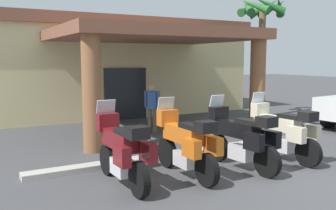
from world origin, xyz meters
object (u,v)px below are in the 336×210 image
object	(u,v)px
motorcycle_orange	(186,144)
motorcycle_cream	(283,132)
motorcycle_maroon	(122,150)
motel_building	(105,65)
palm_tree_near_portico	(262,20)
pedestrian	(152,105)
motorcycle_black	(242,138)

from	to	relation	value
motorcycle_orange	motorcycle_cream	distance (m)	2.77
motorcycle_maroon	motorcycle_cream	size ratio (longest dim) A/B	1.00
motorcycle_maroon	motel_building	bearing A→B (deg)	-18.59
motorcycle_maroon	palm_tree_near_portico	bearing A→B (deg)	-58.23
motorcycle_orange	pedestrian	world-z (taller)	pedestrian
motorcycle_orange	palm_tree_near_portico	size ratio (longest dim) A/B	0.43
motorcycle_maroon	palm_tree_near_portico	xyz separation A→B (m)	(8.58, 5.29, 3.38)
motorcycle_cream	motorcycle_maroon	bearing A→B (deg)	84.97
pedestrian	motorcycle_orange	bearing A→B (deg)	-152.45
motel_building	motorcycle_maroon	size ratio (longest dim) A/B	5.84
motel_building	motorcycle_cream	distance (m)	10.28
motorcycle_orange	motorcycle_black	xyz separation A→B (m)	(1.38, -0.15, 0.00)
motel_building	motorcycle_cream	size ratio (longest dim) A/B	5.83
motorcycle_cream	motorcycle_orange	bearing A→B (deg)	86.34
palm_tree_near_portico	motorcycle_black	bearing A→B (deg)	-136.18
palm_tree_near_portico	motorcycle_cream	bearing A→B (deg)	-128.87
motel_building	motorcycle_orange	size ratio (longest dim) A/B	5.84
motorcycle_maroon	motorcycle_black	distance (m)	2.78
palm_tree_near_portico	pedestrian	bearing A→B (deg)	-170.89
motorcycle_orange	motel_building	bearing A→B (deg)	-11.05
motorcycle_cream	palm_tree_near_portico	size ratio (longest dim) A/B	0.43
motorcycle_maroon	pedestrian	xyz separation A→B (m)	(2.93, 4.39, 0.25)
motorcycle_maroon	pedestrian	world-z (taller)	pedestrian
motorcycle_maroon	pedestrian	size ratio (longest dim) A/B	1.34
motorcycle_cream	motel_building	bearing A→B (deg)	2.14
motel_building	pedestrian	size ratio (longest dim) A/B	7.85
motorcycle_cream	pedestrian	xyz separation A→B (m)	(-1.22, 4.59, 0.25)
motorcycle_orange	motorcycle_maroon	bearing A→B (deg)	84.60
motorcycle_orange	pedestrian	size ratio (longest dim) A/B	1.34
motorcycle_orange	palm_tree_near_portico	xyz separation A→B (m)	(7.19, 5.43, 3.38)
pedestrian	palm_tree_near_portico	world-z (taller)	palm_tree_near_portico
motorcycle_black	motorcycle_cream	size ratio (longest dim) A/B	1.00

